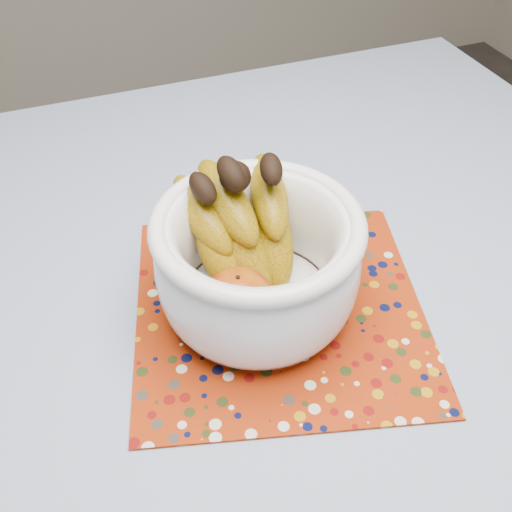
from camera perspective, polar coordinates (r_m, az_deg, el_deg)
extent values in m
cube|color=brown|center=(0.79, 3.32, -7.03)|extent=(1.20, 1.20, 0.04)
cylinder|color=brown|center=(1.58, 12.94, 3.52)|extent=(0.06, 0.06, 0.71)
cylinder|color=brown|center=(1.49, 23.22, -10.54)|extent=(0.04, 0.04, 0.44)
cube|color=slate|center=(0.77, 3.40, -5.84)|extent=(1.32, 1.32, 0.01)
cube|color=#8E2507|center=(0.77, 2.23, -4.99)|extent=(0.45, 0.45, 0.00)
cylinder|color=white|center=(0.76, 0.13, -4.65)|extent=(0.12, 0.12, 0.01)
cylinder|color=white|center=(0.75, 0.13, -4.01)|extent=(0.18, 0.18, 0.01)
torus|color=white|center=(0.67, 0.15, 2.98)|extent=(0.25, 0.25, 0.02)
ellipsoid|color=maroon|center=(0.69, -1.67, -4.25)|extent=(0.08, 0.08, 0.07)
sphere|color=black|center=(0.70, -2.00, 7.56)|extent=(0.04, 0.04, 0.04)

